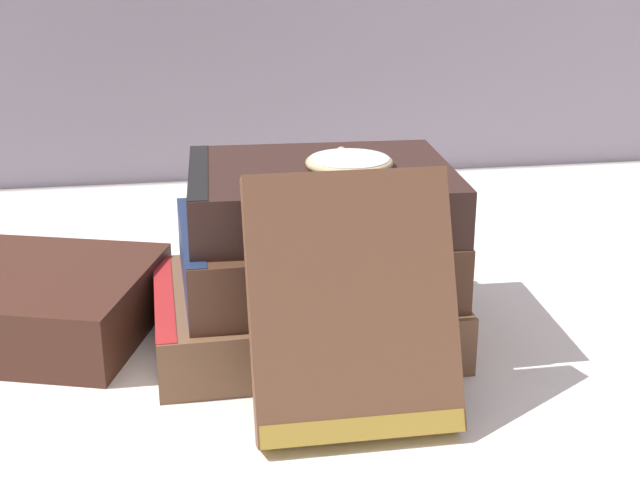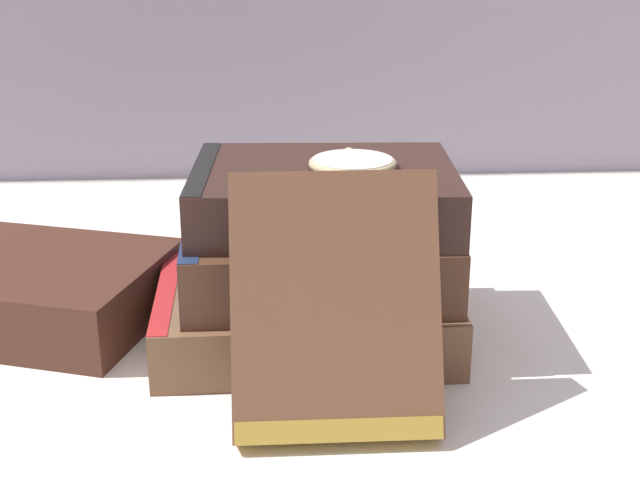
{
  "view_description": "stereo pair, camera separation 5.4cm",
  "coord_description": "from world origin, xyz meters",
  "px_view_note": "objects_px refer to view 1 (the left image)",
  "views": [
    {
      "loc": [
        -0.04,
        -0.5,
        0.26
      ],
      "look_at": [
        0.05,
        0.02,
        0.07
      ],
      "focal_mm": 50.0,
      "sensor_mm": 36.0,
      "label": 1
    },
    {
      "loc": [
        0.01,
        -0.5,
        0.26
      ],
      "look_at": [
        0.05,
        0.02,
        0.07
      ],
      "focal_mm": 50.0,
      "sensor_mm": 36.0,
      "label": 2
    }
  ],
  "objects_px": {
    "book_flat_bottom": "(294,313)",
    "reading_glasses": "(177,270)",
    "book_flat_top": "(312,195)",
    "book_leaning_front": "(353,314)",
    "pocket_watch": "(349,162)",
    "book_flat_middle": "(305,253)"
  },
  "relations": [
    {
      "from": "book_flat_bottom",
      "to": "reading_glasses",
      "type": "height_order",
      "value": "book_flat_bottom"
    },
    {
      "from": "book_flat_bottom",
      "to": "reading_glasses",
      "type": "xyz_separation_m",
      "value": [
        -0.07,
        0.13,
        -0.02
      ]
    },
    {
      "from": "book_flat_bottom",
      "to": "book_leaning_front",
      "type": "height_order",
      "value": "book_leaning_front"
    },
    {
      "from": "book_flat_bottom",
      "to": "pocket_watch",
      "type": "height_order",
      "value": "pocket_watch"
    },
    {
      "from": "reading_glasses",
      "to": "book_leaning_front",
      "type": "bearing_deg",
      "value": -77.1
    },
    {
      "from": "pocket_watch",
      "to": "book_flat_top",
      "type": "bearing_deg",
      "value": 173.42
    },
    {
      "from": "book_leaning_front",
      "to": "reading_glasses",
      "type": "bearing_deg",
      "value": 111.57
    },
    {
      "from": "book_flat_top",
      "to": "pocket_watch",
      "type": "distance_m",
      "value": 0.03
    },
    {
      "from": "book_leaning_front",
      "to": "pocket_watch",
      "type": "distance_m",
      "value": 0.12
    },
    {
      "from": "book_flat_bottom",
      "to": "book_flat_middle",
      "type": "distance_m",
      "value": 0.04
    },
    {
      "from": "book_flat_middle",
      "to": "book_flat_top",
      "type": "relative_size",
      "value": 1.0
    },
    {
      "from": "book_leaning_front",
      "to": "reading_glasses",
      "type": "distance_m",
      "value": 0.26
    },
    {
      "from": "book_flat_middle",
      "to": "pocket_watch",
      "type": "relative_size",
      "value": 2.92
    },
    {
      "from": "book_flat_top",
      "to": "book_leaning_front",
      "type": "xyz_separation_m",
      "value": [
        0.0,
        -0.11,
        -0.03
      ]
    },
    {
      "from": "book_leaning_front",
      "to": "book_flat_bottom",
      "type": "bearing_deg",
      "value": 99.77
    },
    {
      "from": "reading_glasses",
      "to": "book_flat_bottom",
      "type": "bearing_deg",
      "value": -68.91
    },
    {
      "from": "pocket_watch",
      "to": "reading_glasses",
      "type": "height_order",
      "value": "pocket_watch"
    },
    {
      "from": "book_flat_middle",
      "to": "book_leaning_front",
      "type": "relative_size",
      "value": 1.25
    },
    {
      "from": "book_flat_bottom",
      "to": "reading_glasses",
      "type": "distance_m",
      "value": 0.15
    },
    {
      "from": "book_leaning_front",
      "to": "book_flat_top",
      "type": "bearing_deg",
      "value": 92.2
    },
    {
      "from": "book_flat_top",
      "to": "book_leaning_front",
      "type": "height_order",
      "value": "book_leaning_front"
    },
    {
      "from": "book_flat_bottom",
      "to": "reading_glasses",
      "type": "bearing_deg",
      "value": 118.5
    }
  ]
}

